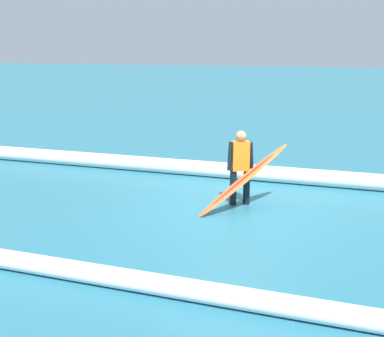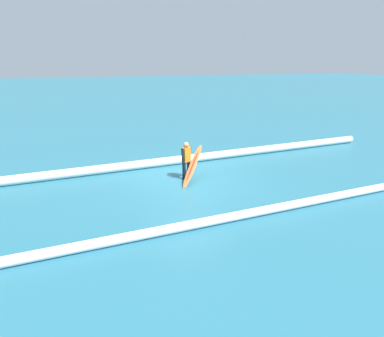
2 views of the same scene
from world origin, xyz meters
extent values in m
plane|color=#256477|center=(0.00, 0.00, 0.00)|extent=(179.56, 179.56, 0.00)
cylinder|color=black|center=(-0.17, -0.39, 0.36)|extent=(0.14, 0.14, 0.72)
cylinder|color=black|center=(0.07, -0.25, 0.36)|extent=(0.14, 0.14, 0.72)
cube|color=orange|center=(-0.05, -0.32, 1.02)|extent=(0.39, 0.34, 0.60)
sphere|color=#BD764B|center=(-0.05, -0.32, 1.43)|extent=(0.22, 0.22, 0.22)
cylinder|color=black|center=(-0.24, -0.42, 1.02)|extent=(0.09, 0.22, 0.59)
cylinder|color=black|center=(0.14, -0.21, 1.02)|extent=(0.09, 0.19, 0.59)
ellipsoid|color=#E55926|center=(-0.22, -0.01, 0.62)|extent=(1.53, 1.77, 1.27)
ellipsoid|color=red|center=(-0.22, -0.01, 0.62)|extent=(1.14, 1.34, 1.03)
cylinder|color=white|center=(0.32, -2.29, 0.19)|extent=(23.15, 1.88, 0.38)
cylinder|color=white|center=(0.48, 3.82, 0.14)|extent=(21.92, 1.49, 0.28)
camera|label=1|loc=(-2.81, 8.99, 3.10)|focal=45.72mm
camera|label=2|loc=(4.03, 11.94, 4.67)|focal=30.99mm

